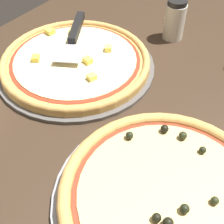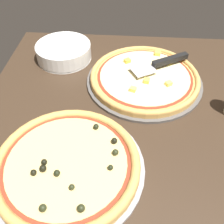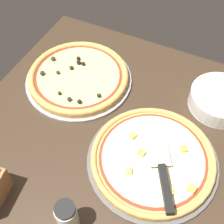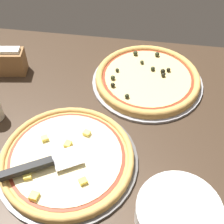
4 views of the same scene
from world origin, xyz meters
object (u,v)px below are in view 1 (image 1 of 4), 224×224
(pizza_back, at_px, (167,194))
(serving_spatula, at_px, (75,31))
(pizza_front, at_px, (75,61))
(parmesan_shaker, at_px, (175,20))

(pizza_back, bearing_deg, serving_spatula, -122.32)
(pizza_front, height_order, serving_spatula, serving_spatula)
(pizza_front, distance_m, pizza_back, 0.44)
(serving_spatula, relative_size, parmesan_shaker, 1.87)
(parmesan_shaker, bearing_deg, pizza_back, 26.74)
(serving_spatula, height_order, parmesan_shaker, parmesan_shaker)
(pizza_back, distance_m, serving_spatula, 0.54)
(pizza_front, xyz_separation_m, parmesan_shaker, (-0.29, 0.14, 0.04))
(pizza_back, relative_size, serving_spatula, 1.74)
(pizza_back, bearing_deg, pizza_front, -118.26)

